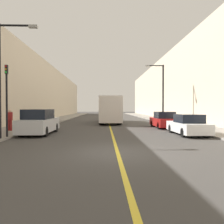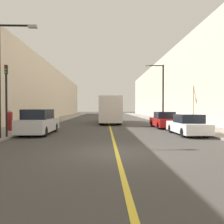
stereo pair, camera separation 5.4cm
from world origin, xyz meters
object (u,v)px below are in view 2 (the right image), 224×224
Objects in this scene: pedestrian at (10,120)px; street_lamp_right at (162,90)px; traffic_light at (6,98)px; car_right_mid at (164,121)px; bus at (110,109)px; parked_suv_left at (39,123)px; street_lamp_left at (2,73)px; car_right_near at (187,125)px.

street_lamp_right is at bearing 33.22° from pedestrian.
street_lamp_right is 1.61× the size of traffic_light.
traffic_light is at bearing -148.94° from car_right_mid.
bus reaches higher than pedestrian.
parked_suv_left is 3.23m from traffic_light.
parked_suv_left is 4.60m from street_lamp_left.
street_lamp_right is (1.13, 11.52, 3.52)m from car_right_near.
street_lamp_right is 4.21× the size of pedestrian.
bus is 1.56× the size of street_lamp_left.
street_lamp_right is (1.35, 6.07, 3.48)m from car_right_mid.
car_right_mid is 0.63× the size of street_lamp_right.
street_lamp_right is at bearing 84.40° from car_right_near.
street_lamp_right is (6.40, -1.20, 2.45)m from bus.
street_lamp_right is (11.83, 10.70, 3.34)m from parked_suv_left.
street_lamp_left is (-11.86, -2.37, 3.30)m from car_right_near.
car_right_near is 12.22m from traffic_light.
car_right_mid is 7.13m from street_lamp_right.
car_right_near is 12.53m from street_lamp_left.
street_lamp_left reaches higher than pedestrian.
street_lamp_left is (-11.63, -7.81, 3.26)m from car_right_mid.
parked_suv_left is 2.93m from pedestrian.
bus is at bearing 65.48° from parked_suv_left.
car_right_near is 0.99× the size of traffic_light.
pedestrian is at bearing 110.85° from traffic_light.
traffic_light is at bearing -117.38° from parked_suv_left.
street_lamp_right is at bearing 42.14° from parked_suv_left.
street_lamp_left is at bearing -113.58° from bus.
parked_suv_left is 1.12× the size of traffic_light.
traffic_light is at bearing -134.89° from street_lamp_right.
car_right_near is at bearing -67.50° from bus.
parked_suv_left is 1.13× the size of car_right_near.
parked_suv_left is 0.70× the size of street_lamp_right.
car_right_mid is at bearing -55.26° from bus.
car_right_near is 2.61× the size of pedestrian.
parked_suv_left is at bearing 62.62° from traffic_light.
car_right_near is 5.45m from car_right_mid.
car_right_mid is at bearing 33.89° from street_lamp_left.
parked_suv_left is at bearing -114.52° from bus.
street_lamp_right reaches higher than traffic_light.
street_lamp_left is at bearing -168.71° from car_right_near.
bus is 2.09× the size of parked_suv_left.
car_right_near is 13.52m from pedestrian.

